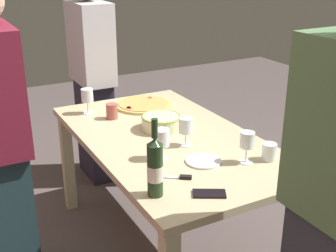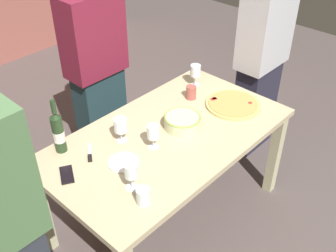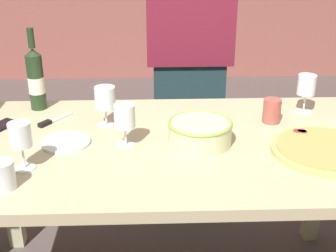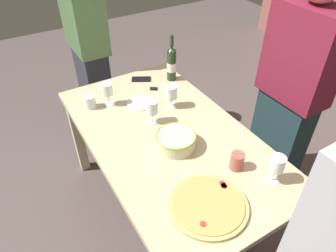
{
  "view_description": "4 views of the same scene",
  "coord_description": "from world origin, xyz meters",
  "views": [
    {
      "loc": [
        -2.07,
        1.12,
        1.74
      ],
      "look_at": [
        0.0,
        0.0,
        0.81
      ],
      "focal_mm": 47.84,
      "sensor_mm": 36.0,
      "label": 1
    },
    {
      "loc": [
        -1.48,
        -1.38,
        2.29
      ],
      "look_at": [
        0.0,
        0.0,
        0.81
      ],
      "focal_mm": 43.09,
      "sensor_mm": 36.0,
      "label": 2
    },
    {
      "loc": [
        -0.06,
        -1.53,
        1.49
      ],
      "look_at": [
        0.0,
        0.0,
        0.81
      ],
      "focal_mm": 49.08,
      "sensor_mm": 36.0,
      "label": 3
    },
    {
      "loc": [
        1.22,
        -0.73,
        1.97
      ],
      "look_at": [
        0.0,
        0.0,
        0.81
      ],
      "focal_mm": 32.94,
      "sensor_mm": 36.0,
      "label": 4
    }
  ],
  "objects": [
    {
      "name": "cup_amber",
      "position": [
        -0.51,
        -0.3,
        0.79
      ],
      "size": [
        0.07,
        0.07,
        0.09
      ],
      "primitive_type": "cylinder",
      "color": "white",
      "rests_on": "dining_table"
    },
    {
      "name": "dining_table",
      "position": [
        0.0,
        0.0,
        0.66
      ],
      "size": [
        1.6,
        0.9,
        0.75
      ],
      "color": "tan",
      "rests_on": "ground"
    },
    {
      "name": "wine_glass_by_bottle",
      "position": [
        -0.24,
        0.17,
        0.86
      ],
      "size": [
        0.08,
        0.08,
        0.16
      ],
      "color": "white",
      "rests_on": "dining_table"
    },
    {
      "name": "wine_glass_far_right",
      "position": [
        -0.15,
        -0.02,
        0.86
      ],
      "size": [
        0.08,
        0.08,
        0.16
      ],
      "color": "white",
      "rests_on": "dining_table"
    },
    {
      "name": "serving_bowl",
      "position": [
        0.12,
        -0.02,
        0.8
      ],
      "size": [
        0.24,
        0.24,
        0.09
      ],
      "color": "beige",
      "rests_on": "dining_table"
    },
    {
      "name": "wine_bottle",
      "position": [
        -0.55,
        0.36,
        0.88
      ],
      "size": [
        0.07,
        0.07,
        0.35
      ],
      "color": "#22381D",
      "rests_on": "dining_table"
    },
    {
      "name": "side_plate",
      "position": [
        -0.38,
        0.0,
        0.76
      ],
      "size": [
        0.18,
        0.18,
        0.01
      ],
      "primitive_type": "cylinder",
      "color": "white",
      "rests_on": "dining_table"
    },
    {
      "name": "wine_glass_near_pizza",
      "position": [
        0.59,
        0.27,
        0.86
      ],
      "size": [
        0.08,
        0.08,
        0.17
      ],
      "color": "white",
      "rests_on": "dining_table"
    },
    {
      "name": "wine_glass_far_left",
      "position": [
        -0.48,
        -0.18,
        0.87
      ],
      "size": [
        0.07,
        0.07,
        0.16
      ],
      "color": "white",
      "rests_on": "dining_table"
    },
    {
      "name": "pizza",
      "position": [
        0.55,
        -0.11,
        0.76
      ],
      "size": [
        0.38,
        0.38,
        0.03
      ],
      "color": "#D1BC6A",
      "rests_on": "dining_table"
    },
    {
      "name": "pizza_knife",
      "position": [
        -0.47,
        0.2,
        0.76
      ],
      "size": [
        0.12,
        0.15,
        0.02
      ],
      "color": "silver",
      "rests_on": "dining_table"
    },
    {
      "name": "cell_phone",
      "position": [
        -0.66,
        0.15,
        0.76
      ],
      "size": [
        0.13,
        0.16,
        0.01
      ],
      "primitive_type": "cube",
      "rotation": [
        0.0,
        0.0,
        2.63
      ],
      "color": "black",
      "rests_on": "dining_table"
    },
    {
      "name": "cup_ceramic",
      "position": [
        0.42,
        0.17,
        0.8
      ],
      "size": [
        0.07,
        0.07,
        0.1
      ],
      "primitive_type": "cylinder",
      "color": "#A95349",
      "rests_on": "dining_table"
    },
    {
      "name": "person_guest_right",
      "position": [
        0.15,
        0.88,
        0.83
      ],
      "size": [
        0.45,
        0.24,
        1.64
      ],
      "rotation": [
        0.0,
        0.0,
        -1.74
      ],
      "color": "#1E353A",
      "rests_on": "ground"
    }
  ]
}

